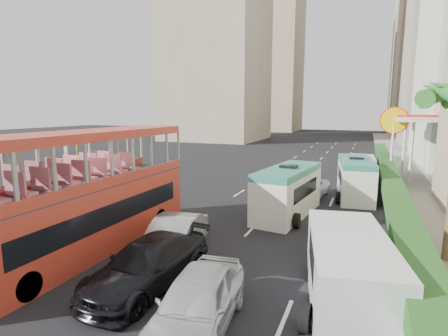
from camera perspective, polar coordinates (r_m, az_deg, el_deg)
The scene contains 18 objects.
ground_plane at distance 13.36m, azimuth -0.57°, elevation -16.77°, with size 200.00×200.00×0.00m, color black.
double_decker_bus at distance 15.71m, azimuth -21.23°, elevation -3.60°, with size 2.50×11.00×5.06m, color #BB3624.
car_silver_lane_a at distance 14.87m, azimuth -8.23°, elevation -14.04°, with size 1.67×4.79×1.58m, color silver.
car_silver_lane_b at distance 10.49m, azimuth -4.34°, elevation -24.82°, with size 1.90×4.72×1.61m, color silver.
car_black at distance 12.77m, azimuth -12.15°, elevation -18.30°, with size 2.19×5.39×1.56m, color black.
van_asset at distance 24.75m, azimuth 13.50°, elevation -4.63°, with size 2.13×4.62×1.28m, color silver.
minibus_near at distance 20.04m, azimuth 10.39°, elevation -3.81°, with size 2.05×6.16×2.73m, color silver.
minibus_far at distance 25.29m, azimuth 20.61°, elevation -1.60°, with size 2.00×5.99×2.66m, color silver.
panel_van_near at distance 11.57m, azimuth 19.67°, elevation -15.67°, with size 2.20×5.49×2.20m, color silver.
panel_van_far at distance 31.39m, azimuth 21.50°, elevation -0.19°, with size 2.03×5.08×2.03m, color silver.
sidewalk at distance 36.77m, azimuth 28.73°, elevation -0.84°, with size 6.00×120.00×0.18m, color #99968C.
kerb_wall at distance 25.63m, azimuth 25.25°, elevation -3.24°, with size 0.30×44.00×1.00m, color silver.
hedge at distance 25.47m, azimuth 25.38°, elevation -1.38°, with size 1.10×44.00×0.70m, color #2D6626.
shell_station at distance 34.61m, azimuth 31.08°, elevation 2.85°, with size 6.50×8.00×5.50m, color silver.
tower_far_a at distance 95.23m, azimuth 30.99°, elevation 17.86°, with size 14.00×14.00×44.00m, color tan.
tower_far_b at distance 116.56m, azimuth 29.28°, elevation 15.20°, with size 14.00×14.00×40.00m, color tan.
tower_left_a at distance 74.75m, azimuth -1.27°, elevation 25.01°, with size 18.00×18.00×52.00m, color tan.
tower_left_b at distance 105.89m, azimuth 7.80°, elevation 18.62°, with size 16.00×16.00×46.00m, color tan.
Camera 1 is at (4.66, -11.05, 5.89)m, focal length 28.00 mm.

